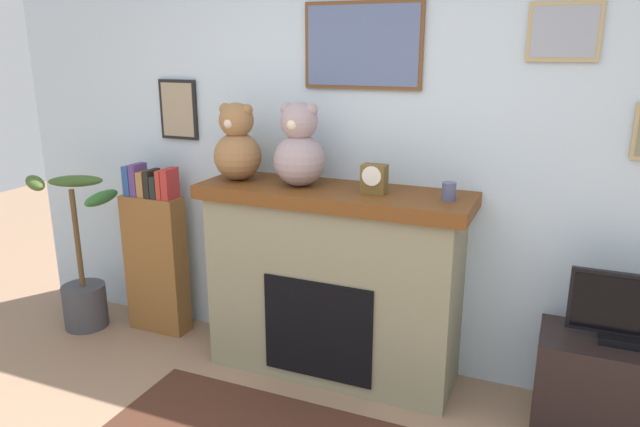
{
  "coord_description": "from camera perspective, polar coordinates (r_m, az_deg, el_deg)",
  "views": [
    {
      "loc": [
        1.04,
        -1.27,
        1.91
      ],
      "look_at": [
        -0.22,
        1.71,
        0.99
      ],
      "focal_mm": 32.81,
      "sensor_mm": 36.0,
      "label": 1
    }
  ],
  "objects": [
    {
      "name": "teddy_bear_cream",
      "position": [
        3.31,
        -2.03,
        6.34
      ],
      "size": [
        0.29,
        0.29,
        0.48
      ],
      "color": "gray",
      "rests_on": "fireplace"
    },
    {
      "name": "fireplace",
      "position": [
        3.47,
        1.28,
        -6.66
      ],
      "size": [
        1.57,
        0.53,
        1.15
      ],
      "color": "gray",
      "rests_on": "ground_plane"
    },
    {
      "name": "bookshelf",
      "position": [
        4.14,
        -15.74,
        -3.97
      ],
      "size": [
        0.42,
        0.16,
        1.17
      ],
      "color": "brown",
      "rests_on": "ground_plane"
    },
    {
      "name": "teddy_bear_tan",
      "position": [
        3.5,
        -8.07,
        6.57
      ],
      "size": [
        0.28,
        0.28,
        0.46
      ],
      "color": "olive",
      "rests_on": "fireplace"
    },
    {
      "name": "tv_stand",
      "position": [
        3.36,
        26.68,
        -15.21
      ],
      "size": [
        0.73,
        0.4,
        0.53
      ],
      "primitive_type": "cube",
      "color": "black",
      "rests_on": "ground_plane"
    },
    {
      "name": "mantel_clock",
      "position": [
        3.17,
        5.3,
        3.39
      ],
      "size": [
        0.13,
        0.1,
        0.16
      ],
      "color": "brown",
      "rests_on": "fireplace"
    },
    {
      "name": "potted_plant",
      "position": [
        4.4,
        -22.21,
        -5.77
      ],
      "size": [
        0.59,
        0.56,
        1.11
      ],
      "color": "#3F3F44",
      "rests_on": "ground_plane"
    },
    {
      "name": "candle_jar",
      "position": [
        3.09,
        12.46,
        2.13
      ],
      "size": [
        0.07,
        0.07,
        0.1
      ],
      "primitive_type": "cylinder",
      "color": "#4C517A",
      "rests_on": "fireplace"
    },
    {
      "name": "back_wall",
      "position": [
        3.49,
        5.23,
        5.86
      ],
      "size": [
        5.2,
        0.15,
        2.6
      ],
      "color": "silver",
      "rests_on": "ground_plane"
    },
    {
      "name": "television",
      "position": [
        3.17,
        27.66,
        -8.44
      ],
      "size": [
        0.51,
        0.14,
        0.36
      ],
      "color": "black",
      "rests_on": "tv_stand"
    }
  ]
}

